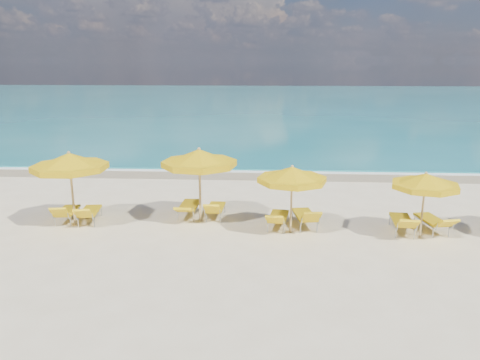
{
  "coord_description": "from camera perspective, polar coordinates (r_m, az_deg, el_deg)",
  "views": [
    {
      "loc": [
        0.96,
        -14.57,
        5.31
      ],
      "look_at": [
        0.0,
        1.5,
        1.2
      ],
      "focal_mm": 35.0,
      "sensor_mm": 36.0,
      "label": 1
    }
  ],
  "objects": [
    {
      "name": "ground_plane",
      "position": [
        15.54,
        -0.33,
        -5.66
      ],
      "size": [
        120.0,
        120.0,
        0.0
      ],
      "primitive_type": "plane",
      "color": "beige"
    },
    {
      "name": "ocean",
      "position": [
        62.8,
        2.56,
        9.46
      ],
      "size": [
        120.0,
        80.0,
        0.3
      ],
      "primitive_type": "cube",
      "color": "#146C74",
      "rests_on": "ground"
    },
    {
      "name": "wet_sand_band",
      "position": [
        22.63,
        0.89,
        0.75
      ],
      "size": [
        120.0,
        2.6,
        0.01
      ],
      "primitive_type": "cube",
      "color": "tan",
      "rests_on": "ground"
    },
    {
      "name": "foam_line",
      "position": [
        23.4,
        0.98,
        1.21
      ],
      "size": [
        120.0,
        1.2,
        0.03
      ],
      "primitive_type": "cube",
      "color": "white",
      "rests_on": "ground"
    },
    {
      "name": "whitecap_near",
      "position": [
        32.76,
        -8.93,
        4.82
      ],
      "size": [
        14.0,
        0.36,
        0.05
      ],
      "primitive_type": "cube",
      "color": "white",
      "rests_on": "ground"
    },
    {
      "name": "whitecap_far",
      "position": [
        39.57,
        13.71,
        6.21
      ],
      "size": [
        18.0,
        0.3,
        0.05
      ],
      "primitive_type": "cube",
      "color": "white",
      "rests_on": "ground"
    },
    {
      "name": "umbrella_2",
      "position": [
        16.08,
        -20.07,
        2.04
      ],
      "size": [
        3.21,
        3.21,
        2.5
      ],
      "rotation": [
        0.0,
        0.0,
        -0.38
      ],
      "color": "tan",
      "rests_on": "ground"
    },
    {
      "name": "umbrella_3",
      "position": [
        15.51,
        -4.99,
        2.62
      ],
      "size": [
        3.02,
        3.02,
        2.56
      ],
      "rotation": [
        0.0,
        0.0,
        0.22
      ],
      "color": "tan",
      "rests_on": "ground"
    },
    {
      "name": "umbrella_4",
      "position": [
        14.54,
        6.37,
        0.59
      ],
      "size": [
        2.4,
        2.4,
        2.21
      ],
      "rotation": [
        0.0,
        0.0,
        0.11
      ],
      "color": "tan",
      "rests_on": "ground"
    },
    {
      "name": "umbrella_5",
      "position": [
        15.22,
        21.66,
        -0.17
      ],
      "size": [
        2.29,
        2.29,
        2.08
      ],
      "rotation": [
        0.0,
        0.0,
        0.13
      ],
      "color": "tan",
      "rests_on": "ground"
    },
    {
      "name": "lounger_2_left",
      "position": [
        16.99,
        -20.3,
        -4.08
      ],
      "size": [
        0.73,
        1.68,
        0.79
      ],
      "rotation": [
        0.0,
        0.0,
        0.11
      ],
      "color": "#A5A8AD",
      "rests_on": "ground"
    },
    {
      "name": "lounger_2_right",
      "position": [
        16.69,
        -17.85,
        -4.18
      ],
      "size": [
        0.79,
        1.76,
        0.78
      ],
      "rotation": [
        0.0,
        0.0,
        0.13
      ],
      "color": "#A5A8AD",
      "rests_on": "ground"
    },
    {
      "name": "lounger_3_left",
      "position": [
        16.53,
        -6.24,
        -3.7
      ],
      "size": [
        0.67,
        1.92,
        0.7
      ],
      "rotation": [
        0.0,
        0.0,
        -0.03
      ],
      "color": "#A5A8AD",
      "rests_on": "ground"
    },
    {
      "name": "lounger_3_right",
      "position": [
        16.34,
        -3.01,
        -3.9
      ],
      "size": [
        0.62,
        1.65,
        0.78
      ],
      "rotation": [
        0.0,
        0.0,
        -0.04
      ],
      "color": "#A5A8AD",
      "rests_on": "ground"
    },
    {
      "name": "lounger_4_left",
      "position": [
        15.39,
        4.66,
        -5.06
      ],
      "size": [
        0.83,
        1.82,
        0.77
      ],
      "rotation": [
        0.0,
        0.0,
        -0.15
      ],
      "color": "#A5A8AD",
      "rests_on": "ground"
    },
    {
      "name": "lounger_4_right",
      "position": [
        15.58,
        7.91,
        -4.87
      ],
      "size": [
        0.87,
        1.86,
        0.85
      ],
      "rotation": [
        0.0,
        0.0,
        0.15
      ],
      "color": "#A5A8AD",
      "rests_on": "ground"
    },
    {
      "name": "lounger_5_left",
      "position": [
        15.81,
        19.14,
        -5.27
      ],
      "size": [
        0.77,
        1.89,
        0.8
      ],
      "rotation": [
        0.0,
        0.0,
        -0.09
      ],
      "color": "#A5A8AD",
      "rests_on": "ground"
    },
    {
      "name": "lounger_5_right",
      "position": [
        16.25,
        22.35,
        -5.08
      ],
      "size": [
        0.91,
        1.83,
        0.76
      ],
      "rotation": [
        0.0,
        0.0,
        0.2
      ],
      "color": "#A5A8AD",
      "rests_on": "ground"
    }
  ]
}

